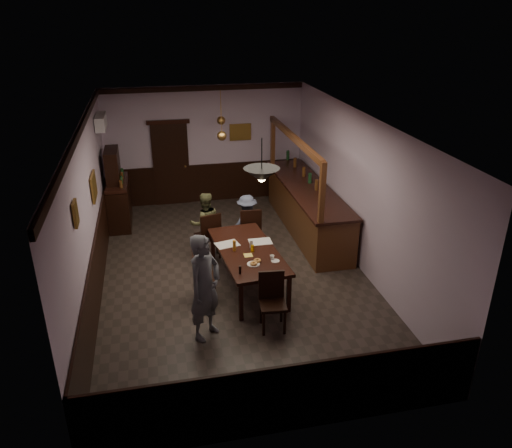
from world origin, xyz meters
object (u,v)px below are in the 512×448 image
object	(u,v)px
chair_far_left	(209,234)
sideboard	(118,195)
chair_side	(200,275)
chair_near	(272,298)
person_seated_left	(205,223)
pendant_brass_far	(221,121)
pendant_brass_mid	(222,136)
coffee_cup	(272,257)
soda_can	(252,248)
pendant_iron	(262,175)
dining_table	(248,253)
chair_far_right	(250,228)
person_seated_right	(247,222)
bar_counter	(307,207)
person_standing	(205,288)

from	to	relation	value
chair_far_left	sideboard	xyz separation A→B (m)	(-1.86, 2.19, 0.17)
chair_far_left	chair_side	bearing A→B (deg)	60.57
chair_near	person_seated_left	size ratio (longest dim) A/B	0.72
pendant_brass_far	pendant_brass_mid	bearing A→B (deg)	-97.91
coffee_cup	soda_can	xyz separation A→B (m)	(-0.27, 0.38, 0.01)
pendant_iron	sideboard	bearing A→B (deg)	120.54
dining_table	soda_can	xyz separation A→B (m)	(0.07, -0.09, 0.12)
chair_far_right	person_seated_right	size ratio (longest dim) A/B	0.86
chair_side	bar_counter	xyz separation A→B (m)	(2.70, 2.41, 0.08)
coffee_cup	sideboard	bearing A→B (deg)	119.90
person_seated_right	chair_far_left	bearing A→B (deg)	3.42
person_standing	pendant_brass_mid	xyz separation A→B (m)	(0.83, 3.56, 1.43)
chair_far_left	soda_can	size ratio (longest dim) A/B	8.42
pendant_brass_far	coffee_cup	bearing A→B (deg)	-86.69
chair_far_right	coffee_cup	distance (m)	1.79
dining_table	person_standing	world-z (taller)	person_standing
chair_near	pendant_brass_mid	bearing A→B (deg)	99.18
chair_far_right	pendant_brass_far	bearing A→B (deg)	-81.26
person_seated_right	bar_counter	xyz separation A→B (m)	(1.49, 0.55, -0.01)
chair_far_left	bar_counter	world-z (taller)	bar_counter
sideboard	chair_far_left	bearing A→B (deg)	-49.73
chair_far_right	bar_counter	bearing A→B (deg)	-147.09
bar_counter	chair_near	bearing A→B (deg)	-115.65
sideboard	coffee_cup	bearing A→B (deg)	-54.69
chair_near	bar_counter	world-z (taller)	bar_counter
chair_far_right	person_seated_left	bearing A→B (deg)	-8.63
dining_table	chair_near	size ratio (longest dim) A/B	2.39
chair_near	person_standing	xyz separation A→B (m)	(-1.07, -0.03, 0.35)
dining_table	sideboard	bearing A→B (deg)	125.21
chair_near	pendant_brass_mid	world-z (taller)	pendant_brass_mid
chair_side	chair_near	bearing A→B (deg)	-132.67
sideboard	chair_near	bearing A→B (deg)	-61.69
soda_can	pendant_brass_mid	size ratio (longest dim) A/B	0.15
chair_far_right	person_standing	distance (m)	2.94
chair_far_right	person_standing	size ratio (longest dim) A/B	0.58
chair_near	pendant_brass_far	world-z (taller)	pendant_brass_far
person_seated_left	pendant_brass_mid	bearing A→B (deg)	-132.13
chair_far_right	chair_near	xyz separation A→B (m)	(-0.18, -2.62, -0.03)
sideboard	pendant_iron	xyz separation A→B (m)	(2.48, -4.21, 1.69)
person_seated_left	person_seated_right	distance (m)	0.90
chair_far_left	coffee_cup	bearing A→B (deg)	101.56
dining_table	chair_far_right	size ratio (longest dim) A/B	2.27
dining_table	person_seated_left	world-z (taller)	person_seated_left
sideboard	dining_table	bearing A→B (deg)	-54.79
chair_side	person_standing	size ratio (longest dim) A/B	0.52
chair_far_left	person_standing	xyz separation A→B (m)	(-0.38, -2.57, 0.32)
pendant_iron	pendant_brass_mid	world-z (taller)	same
chair_far_left	soda_can	xyz separation A→B (m)	(0.63, -1.31, 0.26)
dining_table	soda_can	size ratio (longest dim) A/B	19.04
person_standing	sideboard	world-z (taller)	sideboard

